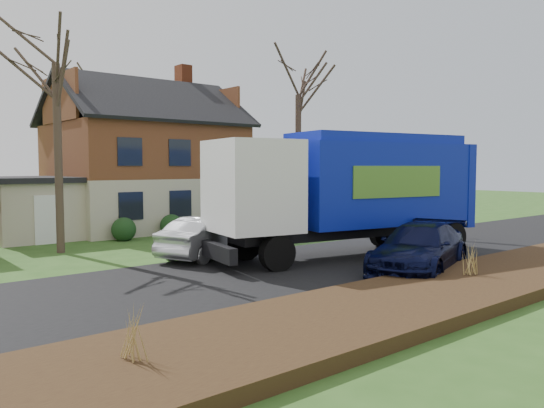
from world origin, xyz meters
TOP-DOWN VIEW (x-y plane):
  - ground at (0.00, 0.00)m, footprint 120.00×120.00m
  - road at (0.00, 0.00)m, footprint 80.00×7.00m
  - mulch_verge at (0.00, -5.30)m, footprint 80.00×3.50m
  - main_house at (1.49, 13.91)m, footprint 12.95×8.95m
  - garbage_truck at (3.60, 0.40)m, footprint 10.86×4.65m
  - silver_sedan at (-0.59, 3.51)m, footprint 4.80×3.13m
  - navy_wagon at (2.95, -3.00)m, footprint 5.64×3.73m
  - tree_front_west at (-4.49, 8.04)m, footprint 3.36×3.36m
  - tree_front_east at (8.62, 8.90)m, footprint 3.72×3.72m
  - tree_back at (3.02, 22.06)m, footprint 3.30×3.30m
  - grass_clump_west at (-7.58, -5.20)m, footprint 0.34×0.28m
  - grass_clump_mid at (2.48, -5.01)m, footprint 0.31×0.26m

SIDE VIEW (x-z plane):
  - ground at x=0.00m, z-range 0.00..0.00m
  - road at x=0.00m, z-range 0.00..0.02m
  - mulch_verge at x=0.00m, z-range 0.00..0.30m
  - grass_clump_mid at x=2.48m, z-range 0.30..1.17m
  - silver_sedan at x=-0.59m, z-range 0.00..1.49m
  - grass_clump_west at x=-7.58m, z-range 0.30..1.20m
  - navy_wagon at x=2.95m, z-range 0.00..1.52m
  - garbage_truck at x=3.60m, z-range 0.34..4.86m
  - main_house at x=1.49m, z-range -0.60..8.66m
  - tree_front_west at x=-4.49m, z-range 3.24..13.23m
  - tree_front_east at x=8.62m, z-range 3.23..13.56m
  - tree_back at x=3.02m, z-range 3.48..13.92m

